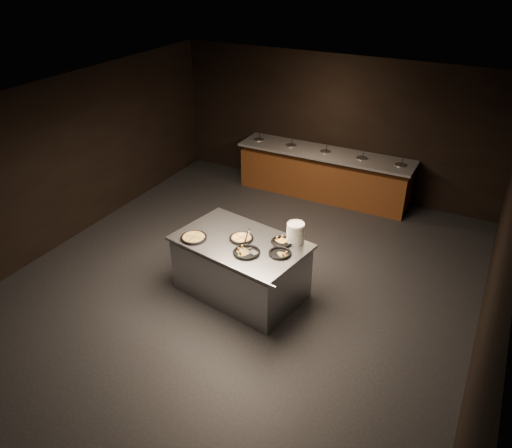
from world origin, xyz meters
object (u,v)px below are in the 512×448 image
at_px(serving_counter, 241,268).
at_px(plate_stack, 295,233).
at_px(pan_cheese_whole, 241,238).
at_px(pan_veggie_whole, 194,237).

distance_m(serving_counter, plate_stack, 1.04).
height_order(serving_counter, pan_cheese_whole, pan_cheese_whole).
bearing_deg(plate_stack, pan_veggie_whole, -156.15).
distance_m(plate_stack, pan_cheese_whole, 0.81).
distance_m(pan_veggie_whole, pan_cheese_whole, 0.72).
bearing_deg(pan_cheese_whole, serving_counter, -78.03).
bearing_deg(serving_counter, pan_cheese_whole, 112.17).
bearing_deg(pan_cheese_whole, plate_stack, 21.85).
bearing_deg(pan_veggie_whole, serving_counter, 21.50).
xyz_separation_m(pan_veggie_whole, pan_cheese_whole, (0.64, 0.31, -0.00)).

